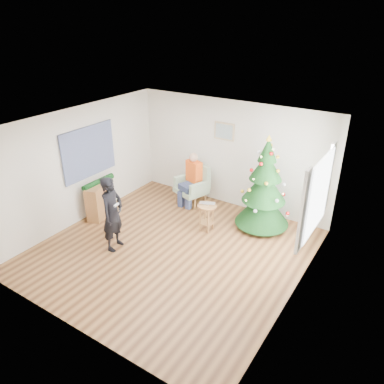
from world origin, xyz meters
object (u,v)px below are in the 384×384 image
Objects in this scene: standing_man at (112,214)px; console at (100,198)px; christmas_tree at (264,188)px; armchair at (193,189)px; stool at (207,217)px.

standing_man is 1.56× the size of console.
console is at bearing 45.08° from standing_man.
christmas_tree is at bearing -52.93° from standing_man.
christmas_tree is at bearing 1.32° from console.
console is at bearing -113.06° from armchair.
christmas_tree is at bearing 14.65° from armchair.
christmas_tree reaches higher than stool.
stool is 0.62× the size of console.
standing_man is (-1.22, -1.61, 0.47)m from stool.
armchair is at bearing 135.49° from stool.
christmas_tree reaches higher than console.
armchair reaches higher than console.
christmas_tree is 2.15× the size of console.
christmas_tree reaches higher than armchair.
stool is at bearing -24.89° from armchair.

